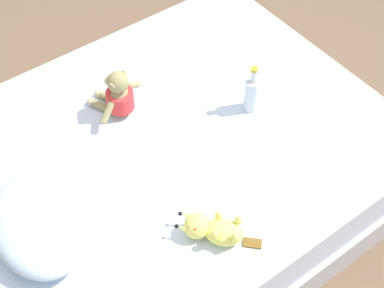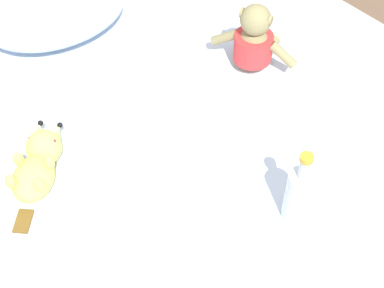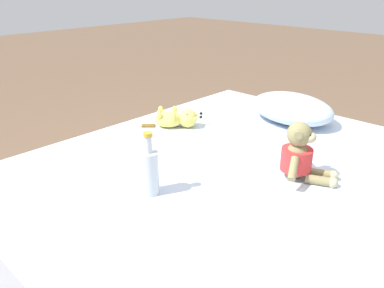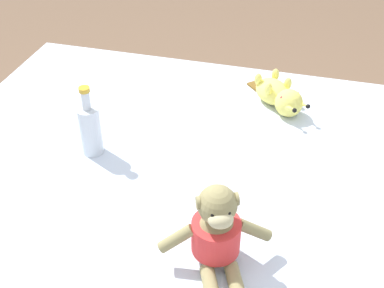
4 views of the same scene
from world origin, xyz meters
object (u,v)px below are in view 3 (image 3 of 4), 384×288
(bed, at_px, (228,208))
(plush_monkey, at_px, (300,156))
(plush_yellow_creature, at_px, (177,118))
(glass_bottle, at_px, (150,171))
(pillow, at_px, (292,108))

(bed, distance_m, plush_monkey, 0.43)
(plush_monkey, height_order, plush_yellow_creature, plush_monkey)
(glass_bottle, bearing_deg, pillow, 91.88)
(bed, xyz_separation_m, pillow, (-0.10, 0.66, 0.29))
(bed, height_order, plush_monkey, plush_monkey)
(glass_bottle, bearing_deg, plush_monkey, 55.40)
(plush_yellow_creature, bearing_deg, bed, -17.88)
(glass_bottle, bearing_deg, plush_yellow_creature, 127.75)
(pillow, height_order, plush_yellow_creature, pillow)
(plush_yellow_creature, bearing_deg, glass_bottle, -52.25)
(bed, height_order, plush_yellow_creature, plush_yellow_creature)
(pillow, distance_m, glass_bottle, 1.05)
(bed, distance_m, pillow, 0.73)
(plush_monkey, bearing_deg, bed, -160.62)
(plush_monkey, xyz_separation_m, plush_yellow_creature, (-0.76, 0.06, -0.05))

